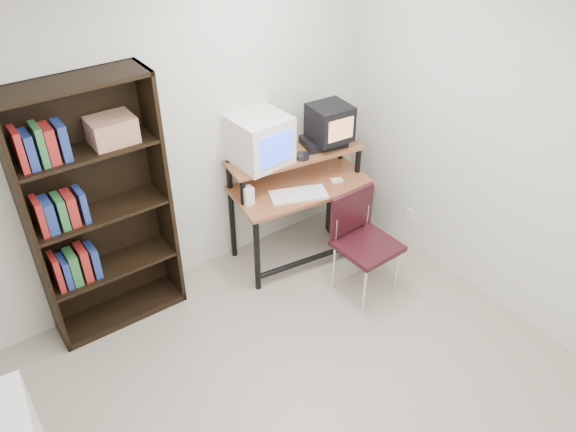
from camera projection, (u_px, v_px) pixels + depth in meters
ceiling at (340, 36)px, 2.14m from camera, size 4.00×4.00×0.01m
back_wall at (157, 143)px, 4.21m from camera, size 4.00×0.01×2.60m
right_wall at (551, 172)px, 3.86m from camera, size 0.01×4.00×2.60m
computer_desk at (300, 189)px, 4.83m from camera, size 1.26×0.76×0.98m
crt_monitor at (259, 139)px, 4.53m from camera, size 0.45×0.46×0.41m
vcr at (323, 142)px, 4.85m from camera, size 0.41×0.34×0.08m
crt_tv at (330, 122)px, 4.73m from camera, size 0.35×0.35×0.30m
cd_spindle at (302, 157)px, 4.66m from camera, size 0.13×0.13×0.05m
keyboard at (298, 195)px, 4.65m from camera, size 0.51×0.37×0.03m
mousepad at (338, 182)px, 4.85m from camera, size 0.27×0.25×0.01m
mouse at (337, 181)px, 4.83m from camera, size 0.11×0.09×0.03m
desk_speaker at (248, 196)px, 4.52m from camera, size 0.08×0.08×0.17m
pc_tower at (344, 222)px, 5.25m from camera, size 0.34×0.49×0.42m
school_chair at (361, 234)px, 4.52m from camera, size 0.46×0.46×0.90m
bookshelf at (97, 209)px, 4.01m from camera, size 0.99×0.34×1.98m
wall_outlet at (409, 215)px, 5.18m from camera, size 0.02×0.08×0.12m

